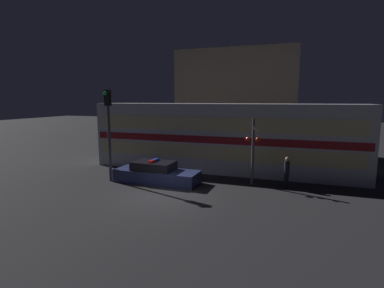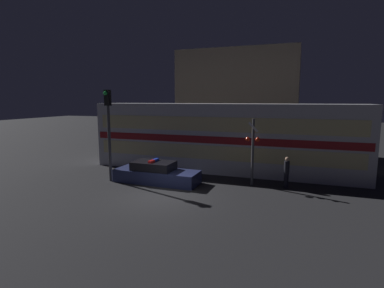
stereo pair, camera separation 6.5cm
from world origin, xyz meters
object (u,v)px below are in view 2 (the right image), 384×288
Objects in this scene: train at (222,137)px; pedestrian at (286,172)px; police_car at (156,174)px; traffic_light_corner at (109,125)px; crossing_signal_near at (253,148)px.

train reaches higher than pedestrian.
police_car is 2.88× the size of pedestrian.
traffic_light_corner is at bearing -138.26° from train.
train is at bearing 129.96° from crossing_signal_near.
crossing_signal_near is 0.70× the size of traffic_light_corner.
train is 3.33× the size of traffic_light_corner.
pedestrian reaches higher than police_car.
police_car is 5.74m from crossing_signal_near.
police_car is at bearing -166.02° from crossing_signal_near.
crossing_signal_near reaches higher than pedestrian.
pedestrian is at bearing -33.92° from train.
police_car is 7.34m from pedestrian.
traffic_light_corner is (-9.90, -2.02, 2.44)m from pedestrian.
traffic_light_corner is (-2.70, -0.64, 2.82)m from police_car.
traffic_light_corner is at bearing -166.26° from crossing_signal_near.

